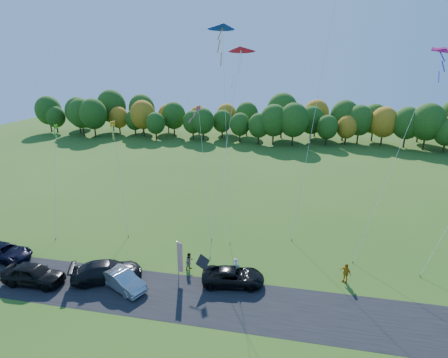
% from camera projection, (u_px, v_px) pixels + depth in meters
% --- Properties ---
extents(ground, '(160.00, 160.00, 0.00)m').
position_uv_depth(ground, '(211.00, 272.00, 32.03)').
color(ground, '#2B5215').
extents(asphalt_strip, '(90.00, 6.00, 0.01)m').
position_uv_depth(asphalt_strip, '(200.00, 299.00, 28.31)').
color(asphalt_strip, black).
rests_on(asphalt_strip, ground).
extents(tree_line, '(116.00, 12.00, 10.00)m').
position_uv_depth(tree_line, '(264.00, 142.00, 83.10)').
color(tree_line, '#1E4711').
rests_on(tree_line, ground).
extents(black_suv, '(5.64, 3.19, 1.49)m').
position_uv_depth(black_suv, '(233.00, 276.00, 30.08)').
color(black_suv, black).
rests_on(black_suv, ground).
extents(silver_sedan, '(4.99, 3.58, 1.56)m').
position_uv_depth(silver_sedan, '(122.00, 280.00, 29.54)').
color(silver_sedan, '#A2A1A6').
rests_on(silver_sedan, ground).
extents(dark_truck_a, '(6.45, 4.65, 1.73)m').
position_uv_depth(dark_truck_a, '(107.00, 271.00, 30.63)').
color(dark_truck_a, black).
rests_on(dark_truck_a, ground).
extents(dark_truck_b, '(5.34, 2.21, 1.81)m').
position_uv_depth(dark_truck_b, '(33.00, 274.00, 30.10)').
color(dark_truck_b, black).
rests_on(dark_truck_b, ground).
extents(dark_suv_west, '(5.57, 3.07, 1.48)m').
position_uv_depth(dark_suv_west, '(5.00, 252.00, 33.94)').
color(dark_suv_west, black).
rests_on(dark_suv_west, ground).
extents(person_tailgate_a, '(0.68, 0.82, 1.94)m').
position_uv_depth(person_tailgate_a, '(236.00, 268.00, 30.82)').
color(person_tailgate_a, silver).
rests_on(person_tailgate_a, ground).
extents(person_tailgate_b, '(0.93, 1.01, 1.67)m').
position_uv_depth(person_tailgate_b, '(190.00, 261.00, 32.16)').
color(person_tailgate_b, gray).
rests_on(person_tailgate_b, ground).
extents(person_east, '(1.06, 1.05, 1.80)m').
position_uv_depth(person_east, '(346.00, 273.00, 30.31)').
color(person_east, '#C07712').
rests_on(person_east, ground).
extents(feather_flag, '(0.49, 0.18, 3.79)m').
position_uv_depth(feather_flag, '(180.00, 257.00, 30.09)').
color(feather_flag, '#999999').
rests_on(feather_flag, ground).
extents(kite_delta_blue, '(4.25, 10.27, 23.73)m').
position_uv_depth(kite_delta_blue, '(226.00, 127.00, 37.73)').
color(kite_delta_blue, '#4C3F33').
rests_on(kite_delta_blue, ground).
extents(kite_parafoil_orange, '(5.78, 13.51, 30.91)m').
position_uv_depth(kite_parafoil_orange, '(319.00, 90.00, 38.26)').
color(kite_parafoil_orange, '#4C3F33').
rests_on(kite_parafoil_orange, ground).
extents(kite_delta_red, '(2.97, 11.11, 21.18)m').
position_uv_depth(kite_delta_red, '(227.00, 140.00, 35.64)').
color(kite_delta_red, '#4C3F33').
rests_on(kite_delta_red, ground).
extents(kite_parafoil_rainbow, '(8.55, 8.81, 19.91)m').
position_uv_depth(kite_parafoil_rainbow, '(397.00, 155.00, 33.47)').
color(kite_parafoil_rainbow, '#4C3F33').
rests_on(kite_parafoil_rainbow, ground).
extents(kite_diamond_yellow, '(3.75, 5.35, 12.25)m').
position_uv_depth(kite_diamond_yellow, '(120.00, 178.00, 38.94)').
color(kite_diamond_yellow, '#4C3F33').
rests_on(kite_diamond_yellow, ground).
extents(kite_diamond_green, '(3.03, 6.70, 11.63)m').
position_uv_depth(kite_diamond_green, '(56.00, 180.00, 39.00)').
color(kite_diamond_green, '#4C3F33').
rests_on(kite_diamond_green, ground).
extents(kite_diamond_pink, '(3.48, 7.07, 13.84)m').
position_uv_depth(kite_diamond_pink, '(205.00, 171.00, 38.75)').
color(kite_diamond_pink, '#4C3F33').
rests_on(kite_diamond_pink, ground).
extents(kite_diamond_blue_low, '(4.32, 3.85, 7.89)m').
position_uv_depth(kite_diamond_blue_low, '(444.00, 233.00, 31.26)').
color(kite_diamond_blue_low, '#4C3F33').
rests_on(kite_diamond_blue_low, ground).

